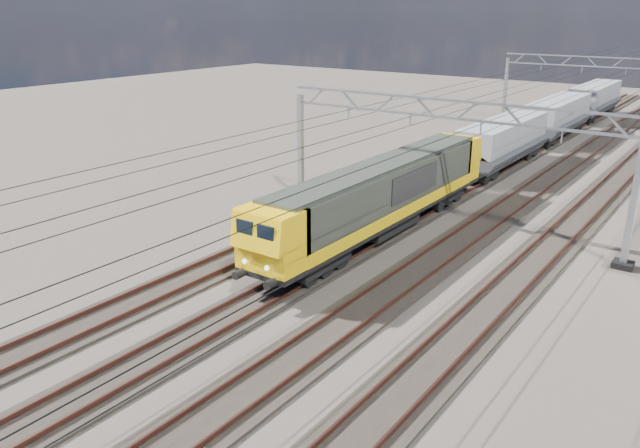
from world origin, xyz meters
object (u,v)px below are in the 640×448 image
Objects in this scene: catenary_gantry_mid at (442,159)px; locomotive at (383,193)px; hopper_wagon_lead at (503,140)px; hopper_wagon_third at (595,98)px; catenary_gantry_far at (601,91)px; hopper_wagon_mid at (557,115)px.

locomotive is (-2.00, -2.70, -1.58)m from catenary_gantry_mid.
locomotive is at bearing -90.00° from hopper_wagon_lead.
hopper_wagon_lead is 1.00× the size of hopper_wagon_third.
locomotive is at bearing -92.96° from catenary_gantry_far.
catenary_gantry_mid is 1.53× the size of hopper_wagon_mid.
catenary_gantry_far is 7.29m from hopper_wagon_mid.
hopper_wagon_mid is 14.20m from hopper_wagon_third.
locomotive is 46.10m from hopper_wagon_third.
locomotive reaches higher than hopper_wagon_lead.
catenary_gantry_far is at bearing 90.00° from catenary_gantry_mid.
hopper_wagon_third is at bearing 90.00° from locomotive.
hopper_wagon_third is (-2.00, 43.40, -1.67)m from catenary_gantry_mid.
locomotive is 1.62× the size of hopper_wagon_mid.
catenary_gantry_mid is 1.00× the size of catenary_gantry_far.
locomotive is at bearing -90.00° from hopper_wagon_mid.
hopper_wagon_mid is at bearing -106.39° from catenary_gantry_far.
locomotive reaches higher than hopper_wagon_third.
catenary_gantry_far reaches higher than hopper_wagon_lead.
hopper_wagon_lead is 14.20m from hopper_wagon_mid.
locomotive is (-2.00, -38.70, -1.58)m from catenary_gantry_far.
hopper_wagon_third is (-2.00, 7.40, -1.67)m from catenary_gantry_far.
catenary_gantry_far is 1.53× the size of hopper_wagon_mid.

